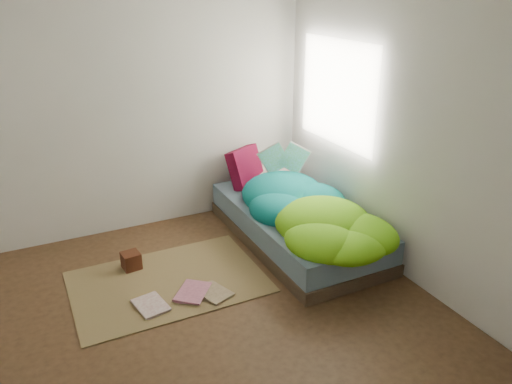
% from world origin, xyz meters
% --- Properties ---
extents(ground, '(3.50, 3.50, 0.00)m').
position_xyz_m(ground, '(0.00, 0.00, 0.00)').
color(ground, '#3C2717').
rests_on(ground, ground).
extents(room_walls, '(3.54, 3.54, 2.62)m').
position_xyz_m(room_walls, '(0.01, 0.01, 1.63)').
color(room_walls, beige).
rests_on(room_walls, ground).
extents(bed, '(1.00, 2.00, 0.34)m').
position_xyz_m(bed, '(1.22, 0.72, 0.17)').
color(bed, '#35251D').
rests_on(bed, ground).
extents(duvet, '(0.96, 1.84, 0.34)m').
position_xyz_m(duvet, '(1.22, 0.50, 0.51)').
color(duvet, '#07686B').
rests_on(duvet, bed).
extents(rug, '(1.60, 1.10, 0.01)m').
position_xyz_m(rug, '(-0.15, 0.55, 0.01)').
color(rug, brown).
rests_on(rug, ground).
extents(pillow_floral, '(0.63, 0.53, 0.12)m').
position_xyz_m(pillow_floral, '(1.34, 1.53, 0.40)').
color(pillow_floral, beige).
rests_on(pillow_floral, bed).
extents(pillow_magenta, '(0.42, 0.31, 0.41)m').
position_xyz_m(pillow_magenta, '(1.04, 1.52, 0.55)').
color(pillow_magenta, '#480417').
rests_on(pillow_magenta, bed).
extents(open_book, '(0.44, 0.24, 0.26)m').
position_xyz_m(open_book, '(1.32, 1.17, 0.81)').
color(open_book, green).
rests_on(open_book, duvet).
extents(wooden_box, '(0.17, 0.17, 0.15)m').
position_xyz_m(wooden_box, '(-0.38, 0.91, 0.09)').
color(wooden_box, '#39140D').
rests_on(wooden_box, rug).
extents(floor_book_a, '(0.27, 0.33, 0.02)m').
position_xyz_m(floor_book_a, '(-0.49, 0.24, 0.02)').
color(floor_book_a, silver).
rests_on(floor_book_a, rug).
extents(floor_book_b, '(0.38, 0.39, 0.03)m').
position_xyz_m(floor_book_b, '(-0.11, 0.36, 0.03)').
color(floor_book_b, '#C6728D').
rests_on(floor_book_b, rug).
extents(floor_book_c, '(0.30, 0.35, 0.02)m').
position_xyz_m(floor_book_c, '(0.03, 0.17, 0.02)').
color(floor_book_c, tan).
rests_on(floor_book_c, rug).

